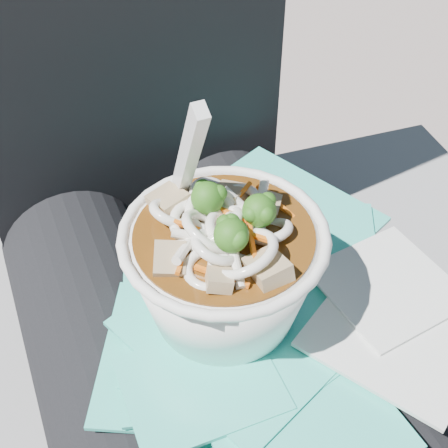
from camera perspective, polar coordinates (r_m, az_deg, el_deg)
name	(u,v)px	position (r m, az deg, el deg)	size (l,w,h in m)	color
stone_ledge	(183,407)	(0.97, -3.77, -16.35)	(1.00, 0.50, 0.47)	slate
lap	(221,371)	(0.63, -0.27, -13.26)	(0.35, 0.48, 0.16)	black
person_body	(187,291)	(0.67, -3.37, -6.13)	(0.34, 0.94, 1.02)	black
plastic_bag	(257,319)	(0.56, 3.00, -8.63)	(0.35, 0.40, 0.02)	#2DBFAA
napkins	(395,315)	(0.56, 15.37, -7.99)	(0.18, 0.20, 0.01)	silver
udon_bowl	(224,262)	(0.51, -0.03, -3.50)	(0.20, 0.20, 0.21)	white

